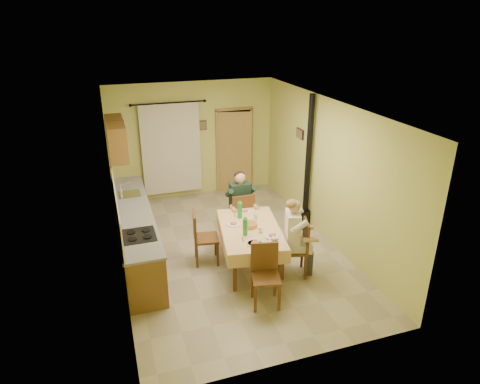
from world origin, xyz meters
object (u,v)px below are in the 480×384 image
object	(u,v)px
chair_near	(265,288)
chair_right	(294,259)
man_far	(240,198)
chair_left	(206,247)
dining_table	(250,247)
man_right	(294,229)
stove_flue	(307,179)
chair_far	(241,225)

from	to	relation	value
chair_near	chair_right	size ratio (longest dim) A/B	0.97
man_far	chair_right	bearing A→B (deg)	-72.61
chair_right	chair_left	distance (m)	1.61
chair_right	man_far	world-z (taller)	man_far
dining_table	man_right	xyz separation A→B (m)	(0.62, -0.47, 0.50)
chair_left	man_right	xyz separation A→B (m)	(1.35, -0.86, 0.59)
dining_table	man_far	distance (m)	1.17
chair_left	stove_flue	distance (m)	2.67
chair_near	man_far	size ratio (longest dim) A/B	0.71
chair_left	dining_table	bearing A→B (deg)	71.01
chair_near	man_far	distance (m)	2.25
dining_table	chair_right	distance (m)	0.80
chair_right	man_right	size ratio (longest dim) A/B	0.73
chair_right	man_right	bearing A→B (deg)	90.00
man_right	chair_near	bearing A→B (deg)	146.70
chair_far	man_right	distance (m)	1.67
chair_far	chair_left	world-z (taller)	chair_far
chair_left	chair_right	bearing A→B (deg)	66.76
dining_table	chair_near	bearing A→B (deg)	-87.53
chair_left	man_right	distance (m)	1.70
chair_near	chair_left	distance (m)	1.61
man_right	man_far	bearing A→B (deg)	33.65
dining_table	chair_right	world-z (taller)	chair_right
dining_table	chair_right	bearing A→B (deg)	-26.92
man_right	chair_left	bearing A→B (deg)	74.28
dining_table	stove_flue	xyz separation A→B (m)	(1.70, 1.23, 0.64)
dining_table	man_right	world-z (taller)	man_right
man_right	chair_far	bearing A→B (deg)	33.82
chair_near	stove_flue	size ratio (longest dim) A/B	0.35
chair_near	man_right	size ratio (longest dim) A/B	0.71
man_right	chair_right	bearing A→B (deg)	-90.00
chair_far	chair_left	xyz separation A→B (m)	(-0.89, -0.64, -0.00)
chair_near	man_right	world-z (taller)	man_right
man_far	man_right	xyz separation A→B (m)	(0.46, -1.51, 0.00)
chair_left	man_far	world-z (taller)	man_far
dining_table	man_far	size ratio (longest dim) A/B	1.34
chair_far	man_right	bearing A→B (deg)	-72.91
chair_right	man_right	distance (m)	0.59
chair_near	stove_flue	xyz separation A→B (m)	(1.84, 2.35, 0.73)
chair_left	man_right	size ratio (longest dim) A/B	0.72
chair_right	man_far	bearing A→B (deg)	34.12
man_far	man_right	distance (m)	1.58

